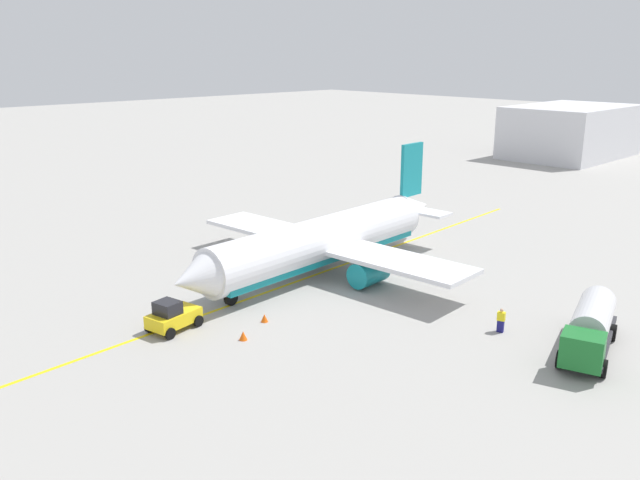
{
  "coord_description": "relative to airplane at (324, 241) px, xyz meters",
  "views": [
    {
      "loc": [
        37.39,
        38.96,
        18.56
      ],
      "look_at": [
        0.0,
        0.0,
        3.0
      ],
      "focal_mm": 36.88,
      "sensor_mm": 36.0,
      "label": 1
    }
  ],
  "objects": [
    {
      "name": "safety_cone_wingtip",
      "position": [
        13.65,
        6.37,
        -2.48
      ],
      "size": [
        0.56,
        0.56,
        0.62
      ],
      "primitive_type": "cone",
      "color": "#F2590F",
      "rests_on": "ground"
    },
    {
      "name": "ground_plane",
      "position": [
        0.45,
        0.03,
        -2.79
      ],
      "size": [
        400.0,
        400.0,
        0.0
      ],
      "primitive_type": "plane",
      "color": "#9E9B96"
    },
    {
      "name": "distant_hangar",
      "position": [
        -77.7,
        -15.97,
        1.79
      ],
      "size": [
        24.56,
        16.47,
        9.16
      ],
      "color": "silver",
      "rests_on": "ground"
    },
    {
      "name": "taxi_line_marking",
      "position": [
        0.45,
        0.03,
        -2.78
      ],
      "size": [
        65.25,
        4.74,
        0.01
      ],
      "primitive_type": "cube",
      "rotation": [
        0.0,
        0.0,
        0.07
      ],
      "color": "yellow",
      "rests_on": "ground"
    },
    {
      "name": "fuel_tanker",
      "position": [
        -1.26,
        23.08,
        -1.07
      ],
      "size": [
        9.89,
        5.27,
        3.15
      ],
      "color": "#2D2D33",
      "rests_on": "ground"
    },
    {
      "name": "pushback_tug",
      "position": [
        16.12,
        1.67,
        -1.78
      ],
      "size": [
        3.91,
        2.9,
        2.2
      ],
      "color": "yellow",
      "rests_on": "ground"
    },
    {
      "name": "refueling_worker",
      "position": [
        0.09,
        17.54,
        -1.96
      ],
      "size": [
        0.5,
        0.6,
        1.71
      ],
      "color": "navy",
      "rests_on": "ground"
    },
    {
      "name": "airplane",
      "position": [
        0.0,
        0.0,
        0.0
      ],
      "size": [
        31.65,
        27.8,
        9.93
      ],
      "color": "white",
      "rests_on": "ground"
    },
    {
      "name": "safety_cone_nose",
      "position": [
        10.69,
        4.98,
        -2.5
      ],
      "size": [
        0.52,
        0.52,
        0.58
      ],
      "primitive_type": "cone",
      "color": "#F2590F",
      "rests_on": "ground"
    }
  ]
}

